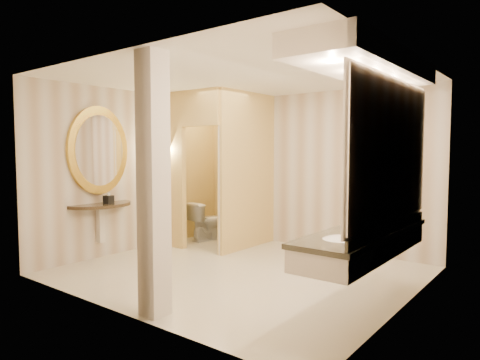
# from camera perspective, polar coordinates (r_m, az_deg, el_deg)

# --- Properties ---
(floor) EXTENTS (4.50, 4.50, 0.00)m
(floor) POSITION_cam_1_polar(r_m,az_deg,el_deg) (6.17, -0.00, -12.04)
(floor) COLOR beige
(floor) RESTS_ON ground
(ceiling) EXTENTS (4.50, 4.50, 0.00)m
(ceiling) POSITION_cam_1_polar(r_m,az_deg,el_deg) (6.01, -0.00, 13.54)
(ceiling) COLOR white
(ceiling) RESTS_ON wall_back
(wall_back) EXTENTS (4.50, 0.02, 2.70)m
(wall_back) POSITION_cam_1_polar(r_m,az_deg,el_deg) (7.62, 9.26, 1.28)
(wall_back) COLOR beige
(wall_back) RESTS_ON floor
(wall_front) EXTENTS (4.50, 0.02, 2.70)m
(wall_front) POSITION_cam_1_polar(r_m,az_deg,el_deg) (4.53, -15.70, -0.63)
(wall_front) COLOR beige
(wall_front) RESTS_ON floor
(wall_left) EXTENTS (0.02, 4.00, 2.70)m
(wall_left) POSITION_cam_1_polar(r_m,az_deg,el_deg) (7.53, -13.67, 1.19)
(wall_left) COLOR beige
(wall_left) RESTS_ON floor
(wall_right) EXTENTS (0.02, 4.00, 2.70)m
(wall_right) POSITION_cam_1_polar(r_m,az_deg,el_deg) (4.90, 21.29, -0.42)
(wall_right) COLOR beige
(wall_right) RESTS_ON floor
(toilet_closet) EXTENTS (1.50, 1.55, 2.70)m
(toilet_closet) POSITION_cam_1_polar(r_m,az_deg,el_deg) (7.39, -2.19, 1.52)
(toilet_closet) COLOR #EAD27A
(toilet_closet) RESTS_ON floor
(wall_sconce) EXTENTS (0.14, 0.14, 0.42)m
(wall_sconce) POSITION_cam_1_polar(r_m,az_deg,el_deg) (7.55, -9.62, 4.16)
(wall_sconce) COLOR gold
(wall_sconce) RESTS_ON toilet_closet
(vanity) EXTENTS (0.75, 2.36, 2.09)m
(vanity) POSITION_cam_1_polar(r_m,az_deg,el_deg) (4.59, 16.71, 2.87)
(vanity) COLOR beige
(vanity) RESTS_ON floor
(console_shelf) EXTENTS (1.06, 1.06, 1.98)m
(console_shelf) POSITION_cam_1_polar(r_m,az_deg,el_deg) (7.05, -18.33, 0.90)
(console_shelf) COLOR black
(console_shelf) RESTS_ON floor
(pillar) EXTENTS (0.25, 0.25, 2.70)m
(pillar) POSITION_cam_1_polar(r_m,az_deg,el_deg) (4.43, -11.45, -0.66)
(pillar) COLOR beige
(pillar) RESTS_ON floor
(tissue_box) EXTENTS (0.14, 0.14, 0.12)m
(tissue_box) POSITION_cam_1_polar(r_m,az_deg,el_deg) (6.98, -17.12, -2.48)
(tissue_box) COLOR black
(tissue_box) RESTS_ON console_shelf
(toilet) EXTENTS (0.51, 0.76, 0.73)m
(toilet) POSITION_cam_1_polar(r_m,az_deg,el_deg) (8.17, -4.39, -5.46)
(toilet) COLOR white
(toilet) RESTS_ON floor
(soap_bottle_a) EXTENTS (0.06, 0.06, 0.12)m
(soap_bottle_a) POSITION_cam_1_polar(r_m,az_deg,el_deg) (4.45, 13.67, -6.08)
(soap_bottle_a) COLOR beige
(soap_bottle_a) RESTS_ON vanity
(soap_bottle_b) EXTENTS (0.11, 0.11, 0.13)m
(soap_bottle_b) POSITION_cam_1_polar(r_m,az_deg,el_deg) (5.01, 17.89, -5.00)
(soap_bottle_b) COLOR silver
(soap_bottle_b) RESTS_ON vanity
(soap_bottle_c) EXTENTS (0.11, 0.11, 0.22)m
(soap_bottle_c) POSITION_cam_1_polar(r_m,az_deg,el_deg) (4.47, 15.58, -5.41)
(soap_bottle_c) COLOR #C6B28C
(soap_bottle_c) RESTS_ON vanity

